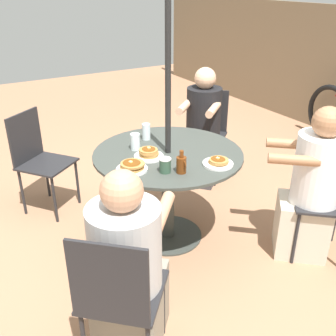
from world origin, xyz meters
TOP-DOWN VIEW (x-y plane):
  - ground_plane at (0.00, 0.00)m, footprint 12.00×12.00m
  - patio_table at (0.00, 0.00)m, footprint 1.11×1.11m
  - umbrella_pole at (0.00, 0.00)m, footprint 0.04×0.04m
  - patio_chair_north at (0.90, -0.82)m, footprint 0.57×0.57m
  - diner_north at (0.77, -0.70)m, footprint 0.62×0.61m
  - patio_chair_east at (0.80, 0.92)m, footprint 0.57×0.57m
  - diner_east at (0.69, 0.79)m, footprint 0.59×0.60m
  - patio_chair_south at (-0.79, 0.93)m, footprint 0.56×0.56m
  - diner_south at (-0.68, 0.80)m, footprint 0.58×0.59m
  - patio_chair_west at (-0.97, -0.74)m, footprint 0.56×0.56m
  - pancake_plate_a at (0.01, -0.16)m, footprint 0.21×0.21m
  - pancake_plate_b at (0.36, 0.19)m, footprint 0.21×0.21m
  - pancake_plate_c at (0.13, -0.36)m, footprint 0.21×0.21m
  - syrup_bottle at (0.33, -0.09)m, footprint 0.09×0.07m
  - coffee_cup at (0.27, -0.18)m, footprint 0.08×0.08m
  - drinking_glass_a at (-0.17, -0.18)m, footprint 0.07×0.07m
  - drinking_glass_b at (-0.31, -0.02)m, footprint 0.07×0.07m

SIDE VIEW (x-z plane):
  - ground_plane at x=0.00m, z-range 0.00..0.00m
  - diner_north at x=0.77m, z-range -0.06..1.06m
  - patio_chair_north at x=0.90m, z-range 0.07..0.96m
  - patio_chair_east at x=0.80m, z-range 0.07..0.96m
  - patio_chair_south at x=-0.79m, z-range 0.07..0.96m
  - patio_chair_west at x=-0.97m, z-range 0.07..0.96m
  - diner_east at x=0.69m, z-range -0.05..1.11m
  - diner_south at x=-0.68m, z-range -0.05..1.11m
  - patio_table at x=0.00m, z-range 0.20..0.95m
  - pancake_plate_b at x=0.36m, z-range 0.74..0.79m
  - pancake_plate_c at x=0.13m, z-range 0.74..0.80m
  - pancake_plate_a at x=0.01m, z-range 0.73..0.81m
  - coffee_cup at x=0.27m, z-range 0.75..0.85m
  - syrup_bottle at x=0.33m, z-range 0.73..0.89m
  - drinking_glass_a at x=-0.17m, z-range 0.75..0.87m
  - drinking_glass_b at x=-0.31m, z-range 0.75..0.87m
  - umbrella_pole at x=0.00m, z-range 0.00..2.04m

